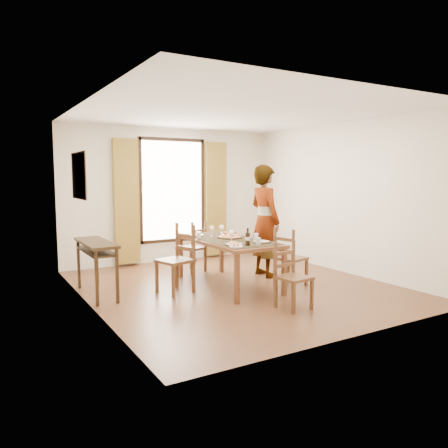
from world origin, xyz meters
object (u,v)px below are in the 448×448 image
man (265,221)px  console_table (96,249)px  pasta_platter (230,235)px  dining_table (228,243)px

man → console_table: bearing=87.0°
pasta_platter → console_table: bearing=168.2°
dining_table → man: 1.01m
man → pasta_platter: bearing=105.5°
console_table → pasta_platter: pasta_platter is taller
dining_table → console_table: bearing=165.5°
console_table → dining_table: (1.94, -0.50, 0.01)m
dining_table → pasta_platter: size_ratio=4.87×
console_table → dining_table: bearing=-14.5°
dining_table → pasta_platter: 0.16m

